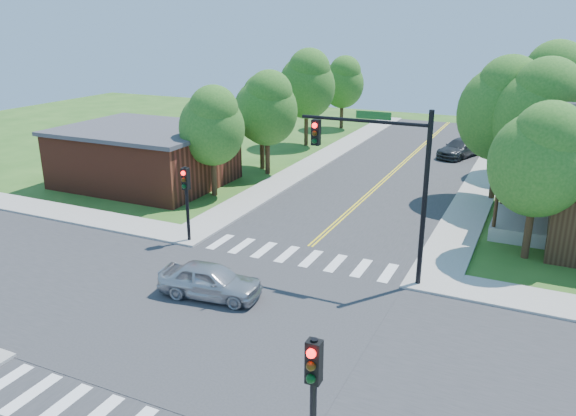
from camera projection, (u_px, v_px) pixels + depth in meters
The scene contains 23 objects.
ground at pixel (230, 319), 20.41m from camera, with size 100.00×100.00×0.00m, color #2B581B.
road_ns at pixel (230, 319), 20.41m from camera, with size 10.00×90.00×0.04m, color #2D2D30.
road_ew at pixel (230, 319), 20.41m from camera, with size 90.00×10.00×0.04m, color #2D2D30.
intersection_patch at pixel (230, 319), 20.41m from camera, with size 10.20×10.20×0.06m, color #2D2D30.
sidewalk_nw at pixel (152, 170), 40.31m from camera, with size 40.00×40.00×0.14m.
crosswalk_north at pixel (299, 256), 25.72m from camera, with size 8.85×2.00×0.01m.
centerline at pixel (230, 318), 20.40m from camera, with size 0.30×90.00×0.01m.
signal_mast_ne at pixel (384, 167), 22.09m from camera, with size 5.30×0.42×7.20m.
signal_pole_se at pixel (313, 384), 12.49m from camera, with size 0.34×0.42×3.80m.
signal_pole_nw at pixel (186, 190), 26.59m from camera, with size 0.34×0.42×3.80m.
building_nw at pixel (145, 155), 36.84m from camera, with size 10.40×8.40×3.73m.
tree_e_a at pixel (541, 158), 24.14m from camera, with size 4.24×4.02×7.20m.
tree_e_b at pixel (540, 112), 30.17m from camera, with size 5.05×4.79×8.58m.
tree_e_c at pixel (550, 88), 37.13m from camera, with size 5.39×5.12×9.17m.
tree_e_d at pixel (547, 85), 45.18m from camera, with size 4.77×4.53×8.11m.
tree_w_a at pixel (212, 124), 33.32m from camera, with size 3.99×3.79×6.79m.
tree_w_b at pixel (262, 107), 39.48m from camera, with size 4.04×3.83×6.86m.
tree_w_c at pixel (307, 82), 46.72m from camera, with size 4.81×4.57×8.18m.
tree_w_d at pixel (343, 81), 54.56m from camera, with size 4.17×3.96×7.09m.
tree_house at pixel (504, 107), 32.02m from camera, with size 5.03×4.78×8.56m.
tree_bldg at pixel (268, 107), 38.06m from camera, with size 4.25×4.04×7.22m.
car_silver at pixel (210, 281), 21.82m from camera, with size 4.24×2.11×1.39m, color #B7B9BF.
car_dgrey at pixel (460, 149), 44.11m from camera, with size 3.44×5.18×1.39m, color #2F3235.
Camera 1 is at (9.57, -15.44, 10.38)m, focal length 35.00 mm.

